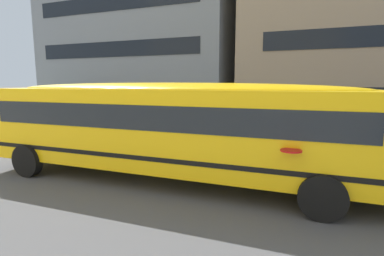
# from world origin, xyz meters

# --- Properties ---
(ground_plane) EXTENTS (400.00, 400.00, 0.00)m
(ground_plane) POSITION_xyz_m (0.00, 0.00, 0.00)
(ground_plane) COLOR #4C4C4F
(sidewalk_far) EXTENTS (120.00, 3.00, 0.01)m
(sidewalk_far) POSITION_xyz_m (0.00, 8.06, 0.01)
(sidewalk_far) COLOR gray
(sidewalk_far) RESTS_ON ground_plane
(lane_centreline) EXTENTS (110.00, 0.16, 0.01)m
(lane_centreline) POSITION_xyz_m (0.00, 0.00, 0.00)
(lane_centreline) COLOR silver
(lane_centreline) RESTS_ON ground_plane
(school_bus) EXTENTS (12.20, 2.89, 2.72)m
(school_bus) POSITION_xyz_m (-0.08, -1.75, 1.62)
(school_bus) COLOR yellow
(school_bus) RESTS_ON ground_plane
(parked_car_grey_by_entrance) EXTENTS (3.95, 1.98, 1.64)m
(parked_car_grey_by_entrance) POSITION_xyz_m (-9.69, 5.34, 0.84)
(parked_car_grey_by_entrance) COLOR gray
(parked_car_grey_by_entrance) RESTS_ON ground_plane
(parked_car_green_end_of_row) EXTENTS (3.97, 2.01, 1.64)m
(parked_car_green_end_of_row) POSITION_xyz_m (-15.68, 5.39, 0.84)
(parked_car_green_end_of_row) COLOR #236038
(parked_car_green_end_of_row) RESTS_ON ground_plane
(apartment_block_far_left) EXTENTS (15.86, 12.73, 19.70)m
(apartment_block_far_left) POSITION_xyz_m (-10.25, 15.90, 9.85)
(apartment_block_far_left) COLOR gray
(apartment_block_far_left) RESTS_ON ground_plane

